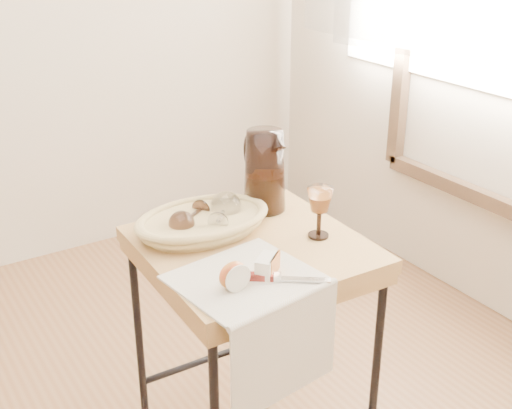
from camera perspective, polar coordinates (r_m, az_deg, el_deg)
side_table at (r=1.99m, az=-0.32°, el=-12.52°), size 0.58×0.58×0.72m
tea_towel at (r=1.62m, az=-0.88°, el=-6.40°), size 0.36×0.33×0.01m
bread_basket at (r=1.85m, az=-4.56°, el=-1.64°), size 0.35×0.24×0.05m
goblet_lying_a at (r=1.84m, az=-5.66°, el=-1.10°), size 0.14×0.12×0.07m
goblet_lying_b at (r=1.84m, az=-2.88°, el=-0.70°), size 0.16×0.16×0.09m
pitcher at (r=1.96m, az=0.74°, el=2.93°), size 0.21×0.27×0.28m
wine_goblet at (r=1.81m, az=5.44°, el=-0.66°), size 0.09×0.09×0.15m
apple_half at (r=1.57m, az=-2.00°, el=-6.04°), size 0.08×0.04×0.07m
apple_wedge at (r=1.63m, az=0.91°, el=-5.26°), size 0.08×0.07×0.05m
table_knife at (r=1.61m, az=2.12°, el=-6.25°), size 0.19×0.15×0.02m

